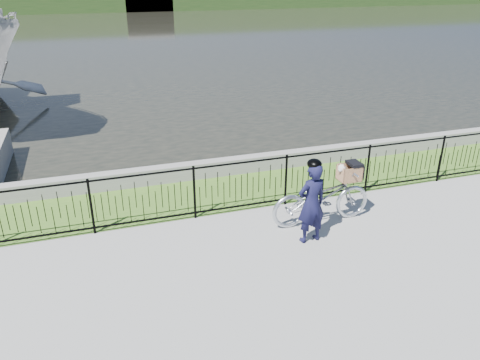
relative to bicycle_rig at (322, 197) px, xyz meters
name	(u,v)px	position (x,y,z in m)	size (l,w,h in m)	color
ground	(269,249)	(-1.37, -0.66, -0.56)	(120.00, 120.00, 0.00)	gray
grass_strip	(228,191)	(-1.37, 1.94, -0.55)	(60.00, 2.00, 0.01)	#456D22
water	(118,36)	(-1.37, 32.34, -0.56)	(120.00, 120.00, 0.00)	black
quay_wall	(216,168)	(-1.37, 2.94, -0.36)	(60.00, 0.30, 0.40)	gray
fence	(242,186)	(-1.37, 0.94, 0.02)	(14.00, 0.06, 1.15)	black
bicycle_rig	(322,197)	(0.00, 0.00, 0.00)	(2.09, 0.73, 1.24)	silver
cyclist	(312,202)	(-0.53, -0.59, 0.25)	(0.61, 0.44, 1.63)	black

